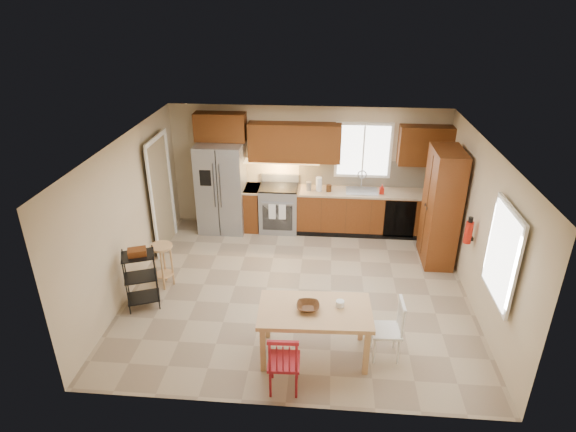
# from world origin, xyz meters

# --- Properties ---
(floor) EXTENTS (5.50, 5.50, 0.00)m
(floor) POSITION_xyz_m (0.00, 0.00, 0.00)
(floor) COLOR tan
(floor) RESTS_ON ground
(ceiling) EXTENTS (5.50, 5.00, 0.02)m
(ceiling) POSITION_xyz_m (0.00, 0.00, 2.50)
(ceiling) COLOR silver
(ceiling) RESTS_ON ground
(wall_back) EXTENTS (5.50, 0.02, 2.50)m
(wall_back) POSITION_xyz_m (0.00, 2.50, 1.25)
(wall_back) COLOR #CCB793
(wall_back) RESTS_ON ground
(wall_front) EXTENTS (5.50, 0.02, 2.50)m
(wall_front) POSITION_xyz_m (0.00, -2.50, 1.25)
(wall_front) COLOR #CCB793
(wall_front) RESTS_ON ground
(wall_left) EXTENTS (0.02, 5.00, 2.50)m
(wall_left) POSITION_xyz_m (-2.75, 0.00, 1.25)
(wall_left) COLOR #CCB793
(wall_left) RESTS_ON ground
(wall_right) EXTENTS (0.02, 5.00, 2.50)m
(wall_right) POSITION_xyz_m (2.75, 0.00, 1.25)
(wall_right) COLOR #CCB793
(wall_right) RESTS_ON ground
(refrigerator) EXTENTS (0.92, 0.75, 1.82)m
(refrigerator) POSITION_xyz_m (-1.70, 2.12, 0.91)
(refrigerator) COLOR gray
(refrigerator) RESTS_ON floor
(range_stove) EXTENTS (0.76, 0.63, 0.92)m
(range_stove) POSITION_xyz_m (-0.55, 2.19, 0.46)
(range_stove) COLOR gray
(range_stove) RESTS_ON floor
(base_cabinet_narrow) EXTENTS (0.30, 0.60, 0.90)m
(base_cabinet_narrow) POSITION_xyz_m (-1.10, 2.20, 0.45)
(base_cabinet_narrow) COLOR #663112
(base_cabinet_narrow) RESTS_ON floor
(base_cabinet_run) EXTENTS (2.92, 0.60, 0.90)m
(base_cabinet_run) POSITION_xyz_m (1.29, 2.20, 0.45)
(base_cabinet_run) COLOR #663112
(base_cabinet_run) RESTS_ON floor
(dishwasher) EXTENTS (0.60, 0.02, 0.78)m
(dishwasher) POSITION_xyz_m (1.85, 1.91, 0.45)
(dishwasher) COLOR black
(dishwasher) RESTS_ON floor
(backsplash) EXTENTS (2.92, 0.03, 0.55)m
(backsplash) POSITION_xyz_m (1.29, 2.48, 1.18)
(backsplash) COLOR beige
(backsplash) RESTS_ON wall_back
(upper_over_fridge) EXTENTS (1.00, 0.35, 0.55)m
(upper_over_fridge) POSITION_xyz_m (-1.70, 2.33, 2.10)
(upper_over_fridge) COLOR #562B0E
(upper_over_fridge) RESTS_ON wall_back
(upper_left_block) EXTENTS (1.80, 0.35, 0.75)m
(upper_left_block) POSITION_xyz_m (-0.25, 2.33, 1.83)
(upper_left_block) COLOR #562B0E
(upper_left_block) RESTS_ON wall_back
(upper_right_block) EXTENTS (1.00, 0.35, 0.75)m
(upper_right_block) POSITION_xyz_m (2.25, 2.33, 1.83)
(upper_right_block) COLOR #562B0E
(upper_right_block) RESTS_ON wall_back
(window_back) EXTENTS (1.12, 0.04, 1.12)m
(window_back) POSITION_xyz_m (1.10, 2.48, 1.65)
(window_back) COLOR white
(window_back) RESTS_ON wall_back
(sink) EXTENTS (0.62, 0.46, 0.16)m
(sink) POSITION_xyz_m (1.10, 2.20, 0.86)
(sink) COLOR gray
(sink) RESTS_ON base_cabinet_run
(undercab_glow) EXTENTS (1.60, 0.30, 0.01)m
(undercab_glow) POSITION_xyz_m (-0.55, 2.30, 1.43)
(undercab_glow) COLOR #FFBF66
(undercab_glow) RESTS_ON wall_back
(soap_bottle) EXTENTS (0.09, 0.09, 0.19)m
(soap_bottle) POSITION_xyz_m (1.48, 2.10, 1.00)
(soap_bottle) COLOR #A9170B
(soap_bottle) RESTS_ON base_cabinet_run
(paper_towel) EXTENTS (0.12, 0.12, 0.28)m
(paper_towel) POSITION_xyz_m (0.25, 2.15, 1.04)
(paper_towel) COLOR white
(paper_towel) RESTS_ON base_cabinet_run
(canister_steel) EXTENTS (0.11, 0.11, 0.18)m
(canister_steel) POSITION_xyz_m (0.05, 2.15, 0.99)
(canister_steel) COLOR gray
(canister_steel) RESTS_ON base_cabinet_run
(canister_wood) EXTENTS (0.10, 0.10, 0.14)m
(canister_wood) POSITION_xyz_m (0.45, 2.12, 0.97)
(canister_wood) COLOR #4C2B14
(canister_wood) RESTS_ON base_cabinet_run
(pantry) EXTENTS (0.50, 0.95, 2.10)m
(pantry) POSITION_xyz_m (2.43, 1.20, 1.05)
(pantry) COLOR #663112
(pantry) RESTS_ON floor
(fire_extinguisher) EXTENTS (0.12, 0.12, 0.36)m
(fire_extinguisher) POSITION_xyz_m (2.63, 0.15, 1.10)
(fire_extinguisher) COLOR #A9170B
(fire_extinguisher) RESTS_ON wall_right
(window_right) EXTENTS (0.04, 1.02, 1.32)m
(window_right) POSITION_xyz_m (2.68, -1.15, 1.45)
(window_right) COLOR white
(window_right) RESTS_ON wall_right
(doorway) EXTENTS (0.04, 0.95, 2.10)m
(doorway) POSITION_xyz_m (-2.67, 1.30, 1.05)
(doorway) COLOR #8C7A59
(doorway) RESTS_ON wall_left
(dining_table) EXTENTS (1.51, 0.89, 0.72)m
(dining_table) POSITION_xyz_m (0.31, -1.55, 0.36)
(dining_table) COLOR tan
(dining_table) RESTS_ON floor
(chair_red) EXTENTS (0.42, 0.42, 0.87)m
(chair_red) POSITION_xyz_m (-0.04, -2.20, 0.44)
(chair_red) COLOR maroon
(chair_red) RESTS_ON floor
(chair_white) EXTENTS (0.42, 0.42, 0.87)m
(chair_white) POSITION_xyz_m (1.26, -1.50, 0.44)
(chair_white) COLOR white
(chair_white) RESTS_ON floor
(table_bowl) EXTENTS (0.31, 0.31, 0.07)m
(table_bowl) POSITION_xyz_m (0.22, -1.55, 0.73)
(table_bowl) COLOR #4C2B14
(table_bowl) RESTS_ON dining_table
(table_jar) EXTENTS (0.11, 0.11, 0.12)m
(table_jar) POSITION_xyz_m (0.63, -1.45, 0.76)
(table_jar) COLOR white
(table_jar) RESTS_ON dining_table
(bar_stool) EXTENTS (0.41, 0.41, 0.76)m
(bar_stool) POSITION_xyz_m (-2.25, -0.07, 0.38)
(bar_stool) COLOR tan
(bar_stool) RESTS_ON floor
(utility_cart) EXTENTS (0.59, 0.53, 0.96)m
(utility_cart) POSITION_xyz_m (-2.39, -0.67, 0.48)
(utility_cart) COLOR black
(utility_cart) RESTS_ON floor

